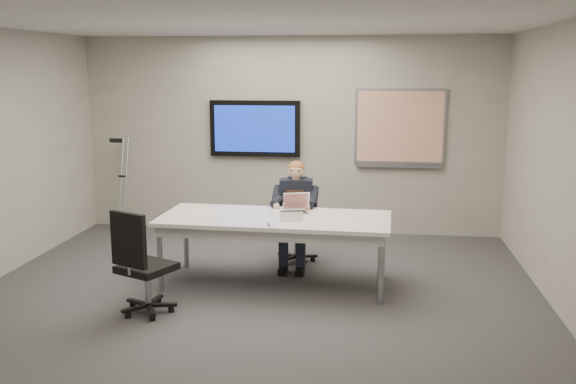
# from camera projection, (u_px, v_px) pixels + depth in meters

# --- Properties ---
(floor) EXTENTS (6.00, 6.00, 0.02)m
(floor) POSITION_uv_depth(u_px,v_px,m) (252.00, 303.00, 6.52)
(floor) COLOR #39393C
(floor) RESTS_ON ground
(ceiling) EXTENTS (6.00, 6.00, 0.02)m
(ceiling) POSITION_uv_depth(u_px,v_px,m) (249.00, 19.00, 5.99)
(ceiling) COLOR silver
(ceiling) RESTS_ON wall_back
(wall_back) EXTENTS (6.00, 0.02, 2.80)m
(wall_back) POSITION_uv_depth(u_px,v_px,m) (290.00, 136.00, 9.18)
(wall_back) COLOR #ADA99C
(wall_back) RESTS_ON ground
(wall_front) EXTENTS (6.00, 0.02, 2.80)m
(wall_front) POSITION_uv_depth(u_px,v_px,m) (141.00, 253.00, 3.34)
(wall_front) COLOR #ADA99C
(wall_front) RESTS_ON ground
(wall_right) EXTENTS (0.02, 6.00, 2.80)m
(wall_right) POSITION_uv_depth(u_px,v_px,m) (572.00, 174.00, 5.87)
(wall_right) COLOR #ADA99C
(wall_right) RESTS_ON ground
(conference_table) EXTENTS (2.52, 1.11, 0.77)m
(conference_table) POSITION_uv_depth(u_px,v_px,m) (275.00, 224.00, 6.96)
(conference_table) COLOR silver
(conference_table) RESTS_ON ground
(tv_display) EXTENTS (1.30, 0.09, 0.80)m
(tv_display) POSITION_uv_depth(u_px,v_px,m) (255.00, 129.00, 9.17)
(tv_display) COLOR black
(tv_display) RESTS_ON wall_back
(whiteboard) EXTENTS (1.25, 0.08, 1.10)m
(whiteboard) POSITION_uv_depth(u_px,v_px,m) (400.00, 128.00, 8.92)
(whiteboard) COLOR #92949A
(whiteboard) RESTS_ON wall_back
(office_chair_far) EXTENTS (0.55, 0.55, 0.97)m
(office_chair_far) POSITION_uv_depth(u_px,v_px,m) (296.00, 237.00, 7.89)
(office_chair_far) COLOR black
(office_chair_far) RESTS_ON ground
(office_chair_near) EXTENTS (0.66, 0.66, 1.04)m
(office_chair_near) POSITION_uv_depth(u_px,v_px,m) (144.00, 282.00, 6.17)
(office_chair_near) COLOR black
(office_chair_near) RESTS_ON ground
(seated_person) EXTENTS (0.40, 0.69, 1.26)m
(seated_person) POSITION_uv_depth(u_px,v_px,m) (295.00, 225.00, 7.63)
(seated_person) COLOR #1E2433
(seated_person) RESTS_ON office_chair_far
(crutch) EXTENTS (0.45, 0.82, 1.48)m
(crutch) POSITION_uv_depth(u_px,v_px,m) (123.00, 183.00, 9.37)
(crutch) COLOR #A3A5AA
(crutch) RESTS_ON ground
(laptop) EXTENTS (0.35, 0.37, 0.21)m
(laptop) POSITION_uv_depth(u_px,v_px,m) (295.00, 208.00, 7.14)
(laptop) COLOR #BCBBBE
(laptop) RESTS_ON conference_table
(name_tent) EXTENTS (0.24, 0.11, 0.09)m
(name_tent) POSITION_uv_depth(u_px,v_px,m) (292.00, 216.00, 6.75)
(name_tent) COLOR silver
(name_tent) RESTS_ON conference_table
(pen) EXTENTS (0.05, 0.15, 0.01)m
(pen) POSITION_uv_depth(u_px,v_px,m) (269.00, 225.00, 6.56)
(pen) COLOR black
(pen) RESTS_ON conference_table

